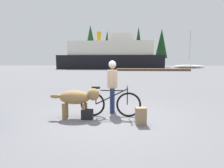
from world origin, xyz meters
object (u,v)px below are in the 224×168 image
object	(u,v)px
sailboat_moored	(189,66)
handbag_pannier	(87,114)
dog	(78,98)
ferry_boat	(111,56)
backpack	(141,116)
bicycle	(110,103)
person_cyclist	(112,82)

from	to	relation	value
sailboat_moored	handbag_pannier	bearing A→B (deg)	-111.65
dog	handbag_pannier	distance (m)	0.55
handbag_pannier	ferry_boat	world-z (taller)	ferry_boat
ferry_boat	sailboat_moored	bearing A→B (deg)	14.89
dog	handbag_pannier	bearing A→B (deg)	-20.08
backpack	ferry_boat	size ratio (longest dim) A/B	0.02
ferry_boat	sailboat_moored	xyz separation A→B (m)	(20.23, 5.38, -2.59)
bicycle	ferry_boat	xyz separation A→B (m)	(-3.07, 39.12, 2.70)
person_cyclist	ferry_boat	size ratio (longest dim) A/B	0.07
ferry_boat	sailboat_moored	world-z (taller)	sailboat_moored
dog	handbag_pannier	xyz separation A→B (m)	(0.30, -0.11, -0.46)
bicycle	dog	xyz separation A→B (m)	(-0.92, -0.20, 0.20)
handbag_pannier	dog	bearing A→B (deg)	159.92
sailboat_moored	dog	bearing A→B (deg)	-112.03
bicycle	handbag_pannier	world-z (taller)	bicycle
person_cyclist	dog	world-z (taller)	person_cyclist
bicycle	handbag_pannier	xyz separation A→B (m)	(-0.63, -0.31, -0.26)
handbag_pannier	ferry_boat	bearing A→B (deg)	93.55
dog	sailboat_moored	distance (m)	48.22
dog	person_cyclist	bearing A→B (deg)	35.04
backpack	ferry_boat	distance (m)	40.05
sailboat_moored	person_cyclist	bearing A→B (deg)	-111.25
dog	handbag_pannier	size ratio (longest dim) A/B	4.55
bicycle	ferry_boat	distance (m)	39.33
backpack	ferry_boat	world-z (taller)	ferry_boat
bicycle	dog	world-z (taller)	bicycle
dog	ferry_boat	size ratio (longest dim) A/B	0.06
dog	sailboat_moored	world-z (taller)	sailboat_moored
dog	backpack	xyz separation A→B (m)	(1.78, -0.43, -0.37)
ferry_boat	sailboat_moored	distance (m)	21.09
ferry_boat	bicycle	bearing A→B (deg)	-85.51
person_cyclist	sailboat_moored	xyz separation A→B (m)	(17.13, 44.03, -0.50)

